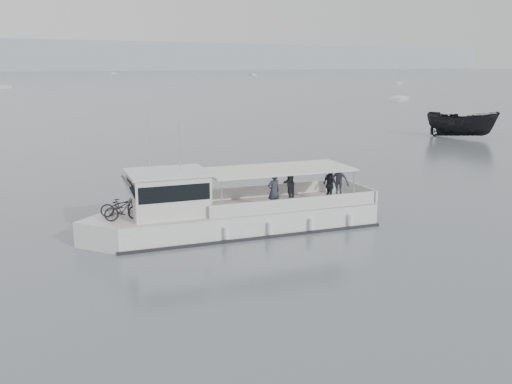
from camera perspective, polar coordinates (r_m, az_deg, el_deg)
ground at (r=24.14m, az=-13.67°, el=-4.42°), size 1400.00×1400.00×0.00m
tour_boat at (r=23.94m, az=-3.50°, el=-2.04°), size 12.75×5.29×5.32m
dark_motorboat at (r=58.32m, az=19.86°, el=6.41°), size 5.08×7.18×2.60m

